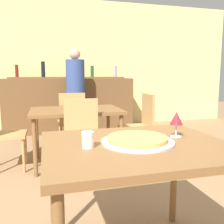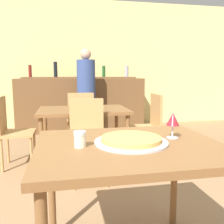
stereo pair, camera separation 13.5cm
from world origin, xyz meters
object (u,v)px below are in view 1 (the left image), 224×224
at_px(person_standing, 76,90).
at_px(chair_far_side_right, 141,122).
at_px(chair_far_side_front, 83,135).
at_px(pizza_tray, 138,140).
at_px(chair_far_side_back, 72,118).
at_px(chair_far_side_left, 1,129).
at_px(cheese_shaker, 88,140).
at_px(wine_glass, 176,119).

bearing_deg(person_standing, chair_far_side_right, -62.80).
bearing_deg(chair_far_side_front, person_standing, 85.11).
bearing_deg(chair_far_side_front, chair_far_side_right, 31.63).
xyz_separation_m(chair_far_side_front, chair_far_side_right, (0.91, 0.56, 0.00)).
distance_m(chair_far_side_front, pizza_tray, 1.38).
bearing_deg(chair_far_side_right, chair_far_side_back, -121.63).
distance_m(chair_far_side_front, chair_far_side_left, 1.06).
distance_m(chair_far_side_back, cheese_shaker, 2.51).
distance_m(chair_far_side_front, cheese_shaker, 1.41).
height_order(chair_far_side_back, person_standing, person_standing).
height_order(pizza_tray, person_standing, person_standing).
distance_m(chair_far_side_back, pizza_tray, 2.48).
relative_size(pizza_tray, person_standing, 0.26).
height_order(cheese_shaker, person_standing, person_standing).
bearing_deg(pizza_tray, chair_far_side_right, 67.58).
relative_size(chair_far_side_front, cheese_shaker, 10.35).
bearing_deg(chair_far_side_back, pizza_tray, 92.83).
bearing_deg(chair_far_side_right, pizza_tray, -22.42).
distance_m(chair_far_side_left, chair_far_side_right, 1.81).
bearing_deg(pizza_tray, chair_far_side_back, 92.83).
distance_m(chair_far_side_back, chair_far_side_right, 1.06).
relative_size(chair_far_side_front, chair_far_side_left, 1.00).
bearing_deg(chair_far_side_left, chair_far_side_right, -90.00).
xyz_separation_m(chair_far_side_back, chair_far_side_right, (0.91, -0.56, 0.00)).
xyz_separation_m(chair_far_side_right, wine_glass, (-0.50, -1.84, 0.38)).
relative_size(chair_far_side_front, chair_far_side_right, 1.00).
distance_m(cheese_shaker, wine_glass, 0.58).
bearing_deg(cheese_shaker, chair_far_side_left, 110.91).
bearing_deg(chair_far_side_front, pizza_tray, -84.82).
height_order(chair_far_side_front, chair_far_side_left, same).
bearing_deg(pizza_tray, chair_far_side_left, 118.39).
bearing_deg(wine_glass, chair_far_side_front, 107.45).
xyz_separation_m(pizza_tray, wine_glass, (0.28, 0.06, 0.10)).
distance_m(chair_far_side_left, person_standing, 1.83).
bearing_deg(person_standing, wine_glass, -85.94).
bearing_deg(chair_far_side_front, wine_glass, -72.55).
relative_size(chair_far_side_right, cheese_shaker, 10.35).
relative_size(chair_far_side_right, person_standing, 0.55).
relative_size(cheese_shaker, wine_glass, 0.55).
height_order(chair_far_side_front, cheese_shaker, chair_far_side_front).
relative_size(chair_far_side_back, wine_glass, 5.66).
bearing_deg(person_standing, chair_far_side_left, -126.93).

